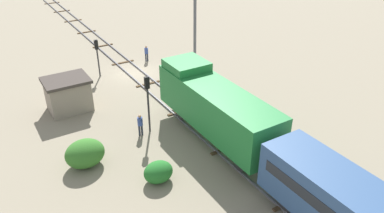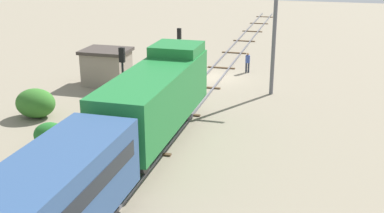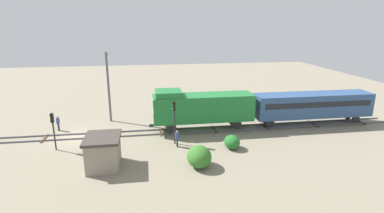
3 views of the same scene
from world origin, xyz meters
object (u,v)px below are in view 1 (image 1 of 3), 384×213
Objects in this scene: locomotive at (214,105)px; traffic_signal_mid at (148,94)px; traffic_signal_near at (97,51)px; worker_near_track at (146,52)px; worker_by_signal at (140,123)px; catenary_mast at (195,29)px; relay_hut at (68,94)px.

locomotive reaches higher than traffic_signal_mid.
locomotive reaches higher than traffic_signal_near.
worker_near_track is 1.00× the size of worker_by_signal.
worker_near_track is (-2.40, -16.02, -1.78)m from locomotive.
traffic_signal_mid is 14.06m from worker_near_track.
worker_near_track is (-5.80, -12.64, -2.06)m from traffic_signal_mid.
catenary_mast reaches higher than traffic_signal_mid.
traffic_signal_near is 11.48m from traffic_signal_mid.
locomotive is 3.15× the size of traffic_signal_near.
traffic_signal_mid is at bearing -44.78° from locomotive.
locomotive is at bearing 102.17° from traffic_signal_near.
worker_near_track is at bearing -147.78° from relay_hut.
relay_hut is (9.90, 6.24, 0.40)m from worker_near_track.
worker_by_signal is at bearing 85.09° from traffic_signal_near.
catenary_mast is (-9.26, -7.31, 3.51)m from worker_by_signal.
relay_hut is (7.50, -9.78, -1.38)m from locomotive.
catenary_mast reaches higher than relay_hut.
traffic_signal_mid reaches higher than worker_by_signal.
locomotive is at bearing 155.40° from worker_near_track.
traffic_signal_mid is at bearing 122.63° from relay_hut.
worker_by_signal is (1.00, 11.63, -1.58)m from traffic_signal_near.
catenary_mast is (-8.46, -7.15, 1.45)m from traffic_signal_mid.
locomotive reaches higher than worker_by_signal.
catenary_mast is (-5.06, -10.52, 1.74)m from locomotive.
traffic_signal_mid reaches higher than relay_hut.
catenary_mast is at bearing -176.62° from relay_hut.
relay_hut is (3.30, -6.57, 0.40)m from worker_by_signal.
traffic_signal_near is 1.05× the size of relay_hut.
traffic_signal_near is 5.94m from worker_near_track.
traffic_signal_near is at bearing -91.00° from traffic_signal_mid.
worker_near_track is 14.41m from worker_by_signal.
locomotive is 11.80m from catenary_mast.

